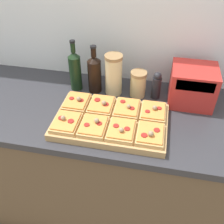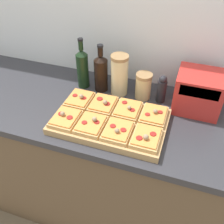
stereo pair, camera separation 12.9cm
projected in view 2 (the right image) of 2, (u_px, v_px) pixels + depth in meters
The scene contains 17 objects.
wall_back at pixel (147, 28), 1.43m from camera, with size 6.00×0.06×2.50m.
kitchen_counter at pixel (124, 168), 1.68m from camera, with size 2.63×0.67×0.93m.
cutting_board at pixel (110, 122), 1.30m from camera, with size 0.55×0.34×0.04m, color tan.
pizza_slice_back_left at pixel (80, 99), 1.39m from camera, with size 0.12×0.15×0.05m.
pizza_slice_back_midleft at pixel (103, 104), 1.35m from camera, with size 0.12×0.15×0.05m.
pizza_slice_back_midright at pixel (128, 109), 1.32m from camera, with size 0.12×0.15×0.05m.
pizza_slice_back_right at pixel (154, 115), 1.29m from camera, with size 0.12×0.15×0.05m.
pizza_slice_front_left at pixel (65, 118), 1.27m from camera, with size 0.12×0.15×0.05m.
pizza_slice_front_midleft at pixel (91, 124), 1.24m from camera, with size 0.12×0.15×0.05m.
pizza_slice_front_midright at pixel (118, 131), 1.20m from camera, with size 0.12×0.15×0.05m.
pizza_slice_front_right at pixel (146, 137), 1.17m from camera, with size 0.12×0.15×0.05m.
olive_oil_bottle at pixel (83, 68), 1.50m from camera, with size 0.07×0.07×0.30m.
wine_bottle at pixel (101, 72), 1.48m from camera, with size 0.08×0.08×0.28m.
grain_jar_tall at pixel (119, 75), 1.45m from camera, with size 0.10×0.10×0.24m.
grain_jar_short at pixel (143, 86), 1.44m from camera, with size 0.09×0.09×0.15m.
pepper_mill at pixel (162, 89), 1.41m from camera, with size 0.05×0.05×0.16m.
toaster_oven at pixel (198, 92), 1.35m from camera, with size 0.26×0.21×0.21m.
Camera 2 is at (0.27, -0.71, 1.81)m, focal length 42.00 mm.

